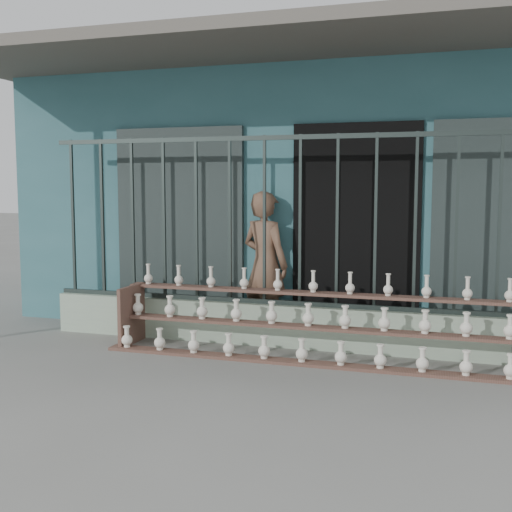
% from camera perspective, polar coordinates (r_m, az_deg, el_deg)
% --- Properties ---
extents(ground, '(60.00, 60.00, 0.00)m').
position_cam_1_polar(ground, '(5.85, -2.99, -10.80)').
color(ground, slate).
extents(workshop_building, '(7.40, 6.60, 3.21)m').
position_cam_1_polar(workshop_building, '(9.68, 5.79, 5.62)').
color(workshop_building, '#33656D').
rests_on(workshop_building, ground).
extents(parapet_wall, '(5.00, 0.20, 0.45)m').
position_cam_1_polar(parapet_wall, '(6.99, 0.74, -6.07)').
color(parapet_wall, '#A4BBA0').
rests_on(parapet_wall, ground).
extents(security_fence, '(5.00, 0.04, 1.80)m').
position_cam_1_polar(security_fence, '(6.84, 0.75, 3.16)').
color(security_fence, '#283330').
rests_on(security_fence, parapet_wall).
extents(shelf_rack, '(4.50, 0.68, 0.85)m').
position_cam_1_polar(shelf_rack, '(6.39, 6.24, -6.04)').
color(shelf_rack, brown).
rests_on(shelf_rack, ground).
extents(elderly_woman, '(0.72, 0.61, 1.66)m').
position_cam_1_polar(elderly_woman, '(7.26, 0.82, -0.77)').
color(elderly_woman, brown).
rests_on(elderly_woman, ground).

